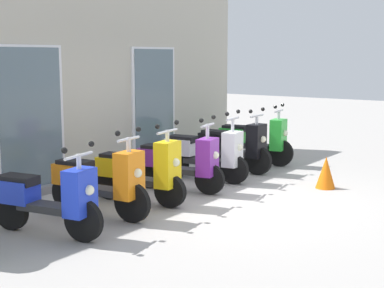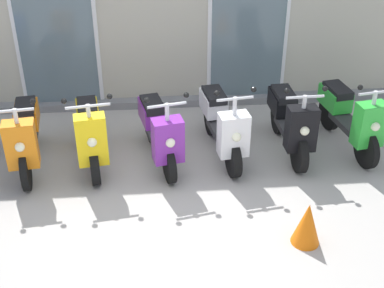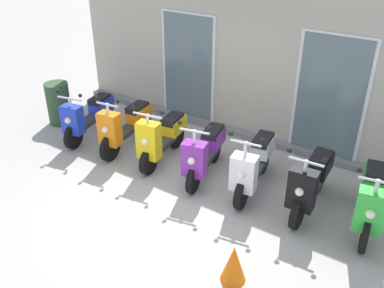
{
  "view_description": "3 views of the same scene",
  "coord_description": "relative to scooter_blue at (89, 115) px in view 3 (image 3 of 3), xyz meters",
  "views": [
    {
      "loc": [
        -6.89,
        -4.23,
        2.14
      ],
      "look_at": [
        0.26,
        0.89,
        0.74
      ],
      "focal_mm": 52.07,
      "sensor_mm": 36.0,
      "label": 1
    },
    {
      "loc": [
        -0.07,
        -5.25,
        4.03
      ],
      "look_at": [
        0.42,
        0.51,
        0.51
      ],
      "focal_mm": 49.99,
      "sensor_mm": 36.0,
      "label": 2
    },
    {
      "loc": [
        3.24,
        -4.29,
        4.02
      ],
      "look_at": [
        -0.02,
        0.63,
        0.76
      ],
      "focal_mm": 39.65,
      "sensor_mm": 36.0,
      "label": 3
    }
  ],
  "objects": [
    {
      "name": "ground_plane",
      "position": [
        2.68,
        -0.92,
        -0.47
      ],
      "size": [
        40.0,
        40.0,
        0.0
      ],
      "primitive_type": "plane",
      "color": "#A8A39E"
    },
    {
      "name": "storefront_facade",
      "position": [
        2.68,
        1.91,
        1.18
      ],
      "size": [
        8.39,
        0.5,
        3.41
      ],
      "color": "#B2AD9E",
      "rests_on": "ground_plane"
    },
    {
      "name": "scooter_blue",
      "position": [
        0.0,
        0.0,
        0.0
      ],
      "size": [
        0.66,
        1.58,
        1.15
      ],
      "color": "black",
      "rests_on": "ground_plane"
    },
    {
      "name": "scooter_orange",
      "position": [
        0.94,
        0.04,
        0.03
      ],
      "size": [
        0.55,
        1.6,
        1.22
      ],
      "color": "black",
      "rests_on": "ground_plane"
    },
    {
      "name": "scooter_yellow",
      "position": [
        1.78,
        0.05,
        0.01
      ],
      "size": [
        0.62,
        1.51,
        1.22
      ],
      "color": "black",
      "rests_on": "ground_plane"
    },
    {
      "name": "scooter_purple",
      "position": [
        2.7,
        0.02,
        0.01
      ],
      "size": [
        0.66,
        1.51,
        1.22
      ],
      "color": "black",
      "rests_on": "ground_plane"
    },
    {
      "name": "scooter_white",
      "position": [
        3.56,
        0.13,
        0.01
      ],
      "size": [
        0.59,
        1.61,
        1.24
      ],
      "color": "black",
      "rests_on": "ground_plane"
    },
    {
      "name": "scooter_black",
      "position": [
        4.5,
        0.13,
        0.02
      ],
      "size": [
        0.56,
        1.56,
        1.21
      ],
      "color": "black",
      "rests_on": "ground_plane"
    },
    {
      "name": "scooter_green",
      "position": [
        5.35,
        0.16,
        0.03
      ],
      "size": [
        0.61,
        1.6,
        1.22
      ],
      "color": "black",
      "rests_on": "ground_plane"
    },
    {
      "name": "trash_bin",
      "position": [
        -0.99,
        0.1,
        -0.02
      ],
      "size": [
        0.49,
        0.49,
        0.89
      ],
      "primitive_type": "cylinder",
      "color": "#2D4C2D",
      "rests_on": "ground_plane"
    },
    {
      "name": "traffic_cone",
      "position": [
        4.24,
        -1.77,
        -0.21
      ],
      "size": [
        0.32,
        0.32,
        0.52
      ],
      "primitive_type": "cone",
      "color": "orange",
      "rests_on": "ground_plane"
    }
  ]
}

